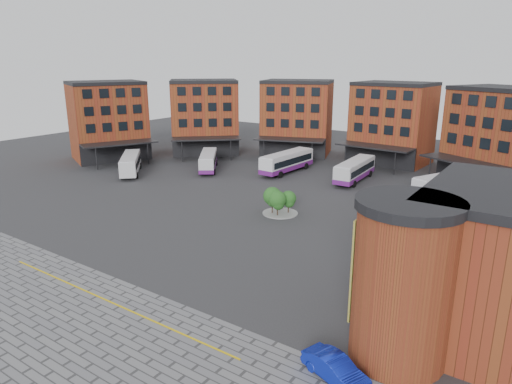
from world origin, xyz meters
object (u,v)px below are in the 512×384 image
Objects in this scene: bus_d at (355,170)px; bus_b at (208,161)px; bus_e at (446,184)px; blue_car at (336,369)px; bus_f at (486,212)px; bus_c at (287,162)px; tree_island at (278,200)px; bus_a at (130,163)px.

bus_b is at bearing -165.58° from bus_d.
bus_e reaches higher than blue_car.
bus_d is 22.66m from bus_f.
bus_b is at bearing -134.10° from bus_f.
bus_d reaches higher than bus_f.
bus_c reaches higher than bus_d.
tree_island is 26.16m from bus_b.
bus_e is 44.09m from blue_car.
bus_a is 57.55m from blue_car.
bus_a reaches higher than bus_f.
bus_b is at bearing -143.92° from bus_e.
bus_d is (11.71, 1.13, -0.08)m from bus_c.
blue_car is at bearing -59.30° from bus_e.
blue_car is (29.18, -43.39, -1.12)m from bus_c.
bus_e is 2.43× the size of blue_car.
bus_c is 2.73× the size of blue_car.
bus_a reaches higher than bus_e.
bus_a is at bearing -155.94° from bus_d.
bus_a is 0.83× the size of bus_d.
bus_c is at bearing -152.99° from bus_e.
tree_island is 25.11m from bus_e.
bus_c reaches higher than tree_island.
bus_b is (9.10, 9.30, -0.23)m from bus_a.
bus_a is 1.10× the size of bus_f.
tree_island is 0.97× the size of blue_car.
bus_d is at bearing -19.16° from bus_b.
tree_island reaches higher than blue_car.
bus_c reaches higher than bus_b.
bus_d reaches higher than bus_e.
bus_d is 1.07× the size of bus_e.
bus_d is at bearing -156.67° from bus_e.
bus_c reaches higher than bus_f.
bus_b is 0.92× the size of bus_e.
bus_e reaches higher than bus_b.
tree_island is 31.86m from bus_a.
bus_c is at bearing -9.00° from bus_b.
tree_island is 0.36× the size of bus_c.
bus_d reaches higher than bus_a.
bus_d is (1.29, 20.72, -0.13)m from tree_island.
bus_f is 1.97× the size of blue_car.
bus_e is (46.60, 16.10, -0.20)m from bus_a.
bus_d is at bearing -156.99° from bus_f.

